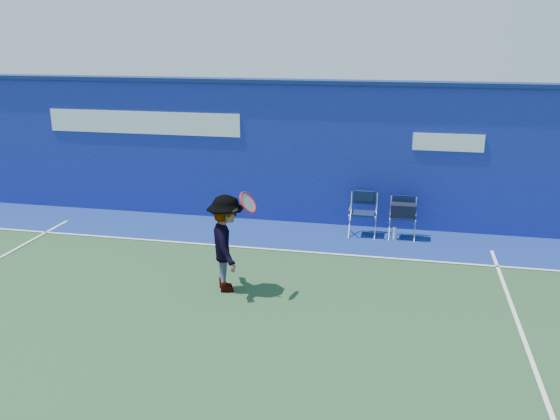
% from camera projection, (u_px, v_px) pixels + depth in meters
% --- Properties ---
extents(ground, '(80.00, 80.00, 0.00)m').
position_uv_depth(ground, '(198.00, 325.00, 8.50)').
color(ground, '#264727').
rests_on(ground, ground).
extents(stadium_wall, '(24.00, 0.50, 3.08)m').
position_uv_depth(stadium_wall, '(276.00, 151.00, 12.93)').
color(stadium_wall, navy).
rests_on(stadium_wall, ground).
extents(out_of_bounds_strip, '(24.00, 1.80, 0.01)m').
position_uv_depth(out_of_bounds_strip, '(265.00, 234.00, 12.34)').
color(out_of_bounds_strip, navy).
rests_on(out_of_bounds_strip, ground).
extents(court_lines, '(24.00, 12.00, 0.01)m').
position_uv_depth(court_lines, '(212.00, 306.00, 9.06)').
color(court_lines, white).
rests_on(court_lines, out_of_bounds_strip).
extents(directors_chair_left, '(0.53, 0.49, 0.89)m').
position_uv_depth(directors_chair_left, '(363.00, 222.00, 12.18)').
color(directors_chair_left, silver).
rests_on(directors_chair_left, ground).
extents(directors_chair_right, '(0.50, 0.45, 0.84)m').
position_uv_depth(directors_chair_right, '(402.00, 222.00, 11.98)').
color(directors_chair_right, silver).
rests_on(directors_chair_right, ground).
extents(water_bottle, '(0.07, 0.07, 0.25)m').
position_uv_depth(water_bottle, '(395.00, 233.00, 11.98)').
color(water_bottle, silver).
rests_on(water_bottle, ground).
extents(tennis_player, '(1.03, 1.18, 1.70)m').
position_uv_depth(tennis_player, '(226.00, 243.00, 9.46)').
color(tennis_player, '#EA4738').
rests_on(tennis_player, ground).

